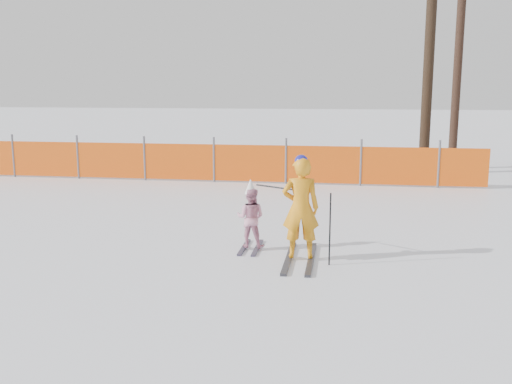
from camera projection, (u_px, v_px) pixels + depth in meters
The scene contains 6 objects.
ground at pixel (251, 263), 8.55m from camera, with size 120.00×120.00×0.00m, color white.
adult at pixel (301, 209), 8.60m from camera, with size 0.60×1.66×1.62m.
child at pixel (251, 217), 9.25m from camera, with size 0.50×0.93×1.16m.
ski_poles at pixel (307, 212), 8.57m from camera, with size 1.21×0.65×1.09m.
safety_fence at pixel (199, 162), 15.81m from camera, with size 15.29×0.06×1.25m.
tree_trunks at pixel (467, 75), 17.70m from camera, with size 3.71×2.80×6.13m.
Camera 1 is at (1.33, -8.11, 2.61)m, focal length 40.00 mm.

